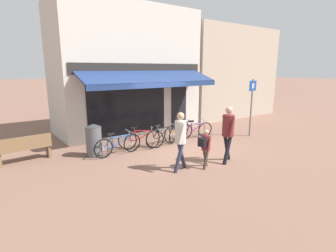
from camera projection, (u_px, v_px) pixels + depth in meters
name	position (u px, v px, depth m)	size (l,w,h in m)	color
ground_plane	(180.00, 148.00, 10.01)	(160.00, 160.00, 0.00)	brown
shop_front	(127.00, 71.00, 12.67)	(6.76, 4.42, 5.79)	beige
neighbour_building	(219.00, 73.00, 17.10)	(6.72, 4.00, 5.41)	tan
bike_rack_rail	(159.00, 132.00, 10.48)	(4.46, 0.04, 0.57)	#47494F
bicycle_blue	(118.00, 145.00, 9.16)	(1.81, 0.52, 0.84)	black
bicycle_red	(141.00, 139.00, 9.92)	(1.63, 0.87, 0.86)	black
bicycle_black	(162.00, 136.00, 10.26)	(1.69, 0.52, 0.87)	black
bicycle_orange	(179.00, 131.00, 11.02)	(1.69, 0.90, 0.89)	black
bicycle_purple	(195.00, 130.00, 11.41)	(1.65, 0.66, 0.84)	black
pedestrian_adult	(180.00, 135.00, 7.65)	(0.60, 0.52, 1.77)	#282D47
pedestrian_child	(205.00, 144.00, 7.90)	(0.49, 0.48, 1.21)	#47382D
pedestrian_second_adult	(228.00, 129.00, 8.34)	(0.61, 0.65, 1.83)	black
litter_bin	(94.00, 140.00, 9.02)	(0.54, 0.54, 1.14)	#515459
parking_sign	(252.00, 102.00, 11.55)	(0.44, 0.07, 2.53)	slate
park_bench	(25.00, 148.00, 8.49)	(1.62, 0.53, 0.87)	brown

